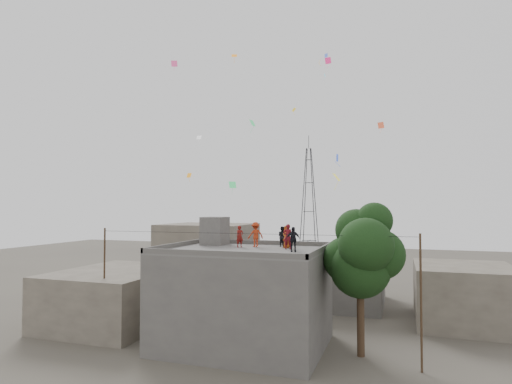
% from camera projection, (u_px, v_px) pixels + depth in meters
% --- Properties ---
extents(ground, '(140.00, 140.00, 0.00)m').
position_uv_depth(ground, '(244.00, 346.00, 27.07)').
color(ground, '#454039').
rests_on(ground, ground).
extents(main_building, '(10.00, 8.00, 6.10)m').
position_uv_depth(main_building, '(244.00, 298.00, 27.17)').
color(main_building, '#4E4C49').
rests_on(main_building, ground).
extents(parapet, '(10.00, 8.00, 0.30)m').
position_uv_depth(parapet, '(244.00, 247.00, 27.29)').
color(parapet, '#4E4C49').
rests_on(parapet, main_building).
extents(stair_head_box, '(1.60, 1.80, 2.00)m').
position_uv_depth(stair_head_box, '(215.00, 231.00, 30.80)').
color(stair_head_box, '#4E4C49').
rests_on(stair_head_box, main_building).
extents(neighbor_west, '(8.00, 10.00, 4.00)m').
position_uv_depth(neighbor_west, '(118.00, 296.00, 32.55)').
color(neighbor_west, '#574E44').
rests_on(neighbor_west, ground).
extents(neighbor_north, '(12.00, 9.00, 5.00)m').
position_uv_depth(neighbor_north, '(316.00, 275.00, 39.77)').
color(neighbor_north, '#4E4C49').
rests_on(neighbor_north, ground).
extents(neighbor_northwest, '(9.00, 8.00, 7.00)m').
position_uv_depth(neighbor_northwest, '(208.00, 257.00, 45.54)').
color(neighbor_northwest, '#574E44').
rests_on(neighbor_northwest, ground).
extents(neighbor_east, '(7.00, 8.00, 4.40)m').
position_uv_depth(neighbor_east, '(464.00, 295.00, 32.13)').
color(neighbor_east, '#574E44').
rests_on(neighbor_east, ground).
extents(tree, '(4.90, 4.60, 9.10)m').
position_uv_depth(tree, '(363.00, 253.00, 25.48)').
color(tree, black).
rests_on(tree, ground).
extents(utility_line, '(20.12, 0.62, 7.40)m').
position_uv_depth(utility_line, '(244.00, 289.00, 25.86)').
color(utility_line, black).
rests_on(utility_line, ground).
extents(transmission_tower, '(2.97, 2.97, 20.01)m').
position_uv_depth(transmission_tower, '(309.00, 205.00, 66.53)').
color(transmission_tower, black).
rests_on(transmission_tower, ground).
extents(person_red_adult, '(0.64, 0.47, 1.62)m').
position_uv_depth(person_red_adult, '(288.00, 237.00, 27.44)').
color(person_red_adult, maroon).
rests_on(person_red_adult, main_building).
extents(person_orange_child, '(0.83, 0.87, 1.49)m').
position_uv_depth(person_orange_child, '(287.00, 237.00, 28.34)').
color(person_orange_child, '#AD4813').
rests_on(person_orange_child, main_building).
extents(person_dark_child, '(0.86, 0.81, 1.40)m').
position_uv_depth(person_dark_child, '(282.00, 236.00, 29.25)').
color(person_dark_child, black).
rests_on(person_dark_child, main_building).
extents(person_dark_adult, '(0.96, 0.62, 1.51)m').
position_uv_depth(person_dark_adult, '(293.00, 239.00, 25.93)').
color(person_dark_adult, black).
rests_on(person_dark_adult, main_building).
extents(person_orange_adult, '(1.25, 1.16, 1.69)m').
position_uv_depth(person_orange_adult, '(256.00, 235.00, 29.08)').
color(person_orange_adult, '#AC2F13').
rests_on(person_orange_adult, main_building).
extents(person_red_child, '(0.61, 0.63, 1.46)m').
position_uv_depth(person_red_child, '(240.00, 236.00, 28.83)').
color(person_red_child, maroon).
rests_on(person_red_child, main_building).
extents(kites, '(17.12, 16.15, 12.87)m').
position_uv_depth(kites, '(279.00, 119.00, 32.75)').
color(kites, orange).
rests_on(kites, ground).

